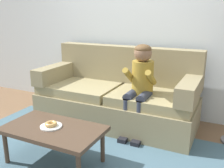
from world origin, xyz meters
TOP-DOWN VIEW (x-y plane):
  - ground at (0.00, 0.00)m, footprint 10.00×10.00m
  - wall_back at (0.00, 1.40)m, footprint 8.00×0.10m
  - area_rug at (0.00, -0.25)m, footprint 2.93×2.03m
  - couch at (0.03, 0.85)m, footprint 2.10×0.90m
  - coffee_table at (-0.11, -0.35)m, footprint 0.97×0.55m
  - person_child at (0.42, 0.64)m, footprint 0.34×0.58m
  - plate at (-0.13, -0.35)m, footprint 0.21×0.21m
  - donut at (-0.13, -0.35)m, footprint 0.17×0.17m
  - toy_controller at (-0.49, 0.07)m, footprint 0.23×0.09m

SIDE VIEW (x-z plane):
  - ground at x=0.00m, z-range 0.00..0.00m
  - area_rug at x=0.00m, z-range 0.00..0.01m
  - toy_controller at x=-0.49m, z-range 0.00..0.05m
  - coffee_table at x=-0.11m, z-range 0.15..0.54m
  - couch at x=0.03m, z-range -0.15..0.86m
  - plate at x=-0.13m, z-range 0.39..0.40m
  - donut at x=-0.13m, z-range 0.40..0.44m
  - person_child at x=0.42m, z-range 0.12..1.22m
  - wall_back at x=0.00m, z-range 0.00..2.80m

